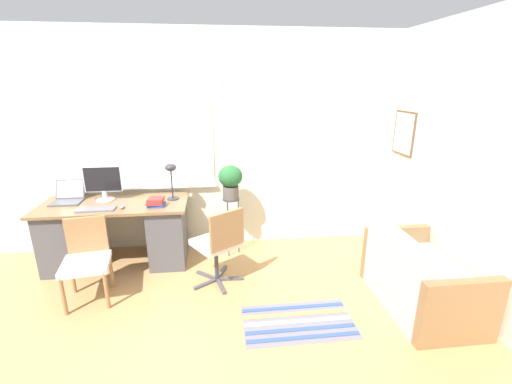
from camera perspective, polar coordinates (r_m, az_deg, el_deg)
The scene contains 16 objects.
ground_plane at distance 4.12m, azimuth -14.88°, elevation -13.16°, with size 14.00×14.00×0.00m, color tan.
wall_back_with_window at distance 4.40m, azimuth -15.09°, elevation 7.73°, with size 9.00×0.12×2.70m.
wall_right_with_picture at distance 4.29m, azimuth 26.97°, elevation 6.07°, with size 0.08×9.00×2.70m.
desk at distance 4.38m, azimuth -22.09°, elevation -6.20°, with size 1.66×0.71×0.76m.
laptop at distance 4.54m, azimuth -28.88°, elevation -0.81°, with size 0.32×0.32×0.23m.
monitor at distance 4.35m, azimuth -24.12°, elevation 1.38°, with size 0.42×0.20×0.41m.
keyboard at distance 4.11m, azimuth -25.13°, elevation -2.63°, with size 0.40×0.15×0.02m.
mouse at distance 4.04m, azimuth -21.37°, elevation -2.34°, with size 0.05×0.08×0.04m.
desk_lamp at distance 4.11m, azimuth -13.99°, elevation 3.16°, with size 0.14×0.14×0.43m.
book_stack at distance 3.99m, azimuth -16.36°, elevation -1.65°, with size 0.19×0.17×0.10m.
desk_chair_wooden at distance 3.80m, azimuth -26.43°, elevation -9.81°, with size 0.48×0.49×0.81m.
office_chair_swivel at distance 3.63m, azimuth -6.18°, elevation -8.49°, with size 0.58×0.59×0.87m.
couch_loveseat at distance 3.72m, azimuth 25.44°, elevation -13.16°, with size 0.71×1.15×0.75m.
plant_stand at distance 4.22m, azimuth -4.17°, elevation -2.73°, with size 0.21×0.21×0.74m.
potted_plant at distance 4.10m, azimuth -4.28°, elevation 2.08°, with size 0.29×0.29×0.41m.
floor_rug_striped at distance 3.35m, azimuth 7.03°, elevation -20.65°, with size 1.01×0.57×0.01m.
Camera 1 is at (0.63, -3.51, 2.08)m, focal length 24.00 mm.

